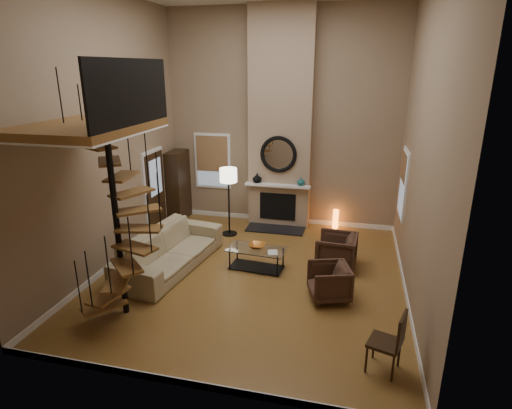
% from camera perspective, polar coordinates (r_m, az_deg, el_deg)
% --- Properties ---
extents(ground, '(6.00, 6.50, 0.01)m').
position_cam_1_polar(ground, '(8.67, -0.62, -9.67)').
color(ground, olive).
rests_on(ground, ground).
extents(back_wall, '(6.00, 0.02, 5.50)m').
position_cam_1_polar(back_wall, '(10.91, 3.55, 11.38)').
color(back_wall, '#90785D').
rests_on(back_wall, ground).
extents(front_wall, '(6.00, 0.02, 5.50)m').
position_cam_1_polar(front_wall, '(4.76, -10.27, 1.99)').
color(front_wall, '#90785D').
rests_on(front_wall, ground).
extents(left_wall, '(0.02, 6.50, 5.50)m').
position_cam_1_polar(left_wall, '(8.97, -19.85, 8.84)').
color(left_wall, '#90785D').
rests_on(left_wall, ground).
extents(right_wall, '(0.02, 6.50, 5.50)m').
position_cam_1_polar(right_wall, '(7.62, 21.93, 7.08)').
color(right_wall, '#90785D').
rests_on(right_wall, ground).
extents(baseboard_back, '(6.00, 0.02, 0.12)m').
position_cam_1_polar(baseboard_back, '(11.54, 3.28, -2.00)').
color(baseboard_back, white).
rests_on(baseboard_back, ground).
extents(baseboard_front, '(6.00, 0.02, 0.12)m').
position_cam_1_polar(baseboard_front, '(6.08, -8.69, -23.09)').
color(baseboard_front, white).
rests_on(baseboard_front, ground).
extents(baseboard_left, '(0.02, 6.50, 0.12)m').
position_cam_1_polar(baseboard_left, '(9.73, -18.10, -6.94)').
color(baseboard_left, white).
rests_on(baseboard_left, ground).
extents(baseboard_right, '(0.02, 6.50, 0.12)m').
position_cam_1_polar(baseboard_right, '(8.51, 19.70, -10.93)').
color(baseboard_right, white).
rests_on(baseboard_right, ground).
extents(chimney_breast, '(1.60, 0.38, 5.50)m').
position_cam_1_polar(chimney_breast, '(10.73, 3.37, 11.26)').
color(chimney_breast, '#9C8065').
rests_on(chimney_breast, ground).
extents(hearth, '(1.50, 0.60, 0.04)m').
position_cam_1_polar(hearth, '(10.94, 2.64, -3.39)').
color(hearth, black).
rests_on(hearth, ground).
extents(firebox, '(0.95, 0.02, 0.72)m').
position_cam_1_polar(firebox, '(11.02, 2.97, -0.28)').
color(firebox, black).
rests_on(firebox, chimney_breast).
extents(mantel, '(1.70, 0.18, 0.06)m').
position_cam_1_polar(mantel, '(10.77, 2.94, 2.61)').
color(mantel, white).
rests_on(mantel, chimney_breast).
extents(mirror_frame, '(0.94, 0.10, 0.94)m').
position_cam_1_polar(mirror_frame, '(10.64, 3.07, 6.85)').
color(mirror_frame, black).
rests_on(mirror_frame, chimney_breast).
extents(mirror_disc, '(0.80, 0.01, 0.80)m').
position_cam_1_polar(mirror_disc, '(10.65, 3.08, 6.86)').
color(mirror_disc, white).
rests_on(mirror_disc, chimney_breast).
extents(vase_left, '(0.24, 0.24, 0.25)m').
position_cam_1_polar(vase_left, '(10.88, 0.14, 3.63)').
color(vase_left, black).
rests_on(vase_left, mantel).
extents(vase_right, '(0.20, 0.20, 0.21)m').
position_cam_1_polar(vase_right, '(10.69, 6.16, 3.15)').
color(vase_right, '#175252').
rests_on(vase_right, mantel).
extents(window_back, '(1.02, 0.06, 1.52)m').
position_cam_1_polar(window_back, '(11.55, -5.96, 6.03)').
color(window_back, white).
rests_on(window_back, back_wall).
extents(window_right, '(0.06, 1.02, 1.52)m').
position_cam_1_polar(window_right, '(9.79, 19.49, 2.86)').
color(window_right, white).
rests_on(window_right, right_wall).
extents(entry_door, '(0.10, 1.05, 2.16)m').
position_cam_1_polar(entry_door, '(10.83, -13.61, 1.65)').
color(entry_door, white).
rests_on(entry_door, ground).
extents(loft, '(1.70, 2.20, 1.09)m').
position_cam_1_polar(loft, '(6.90, -21.60, 10.17)').
color(loft, brown).
rests_on(loft, left_wall).
extents(spiral_stair, '(1.47, 1.47, 4.06)m').
position_cam_1_polar(spiral_stair, '(7.09, -18.45, -1.43)').
color(spiral_stair, black).
rests_on(spiral_stair, ground).
extents(hutch, '(0.40, 0.85, 1.91)m').
position_cam_1_polar(hutch, '(11.69, -10.56, 2.56)').
color(hutch, black).
rests_on(hutch, ground).
extents(sofa, '(1.46, 2.92, 0.82)m').
position_cam_1_polar(sofa, '(9.04, -11.66, -6.03)').
color(sofa, tan).
rests_on(sofa, ground).
extents(armchair_near, '(0.88, 0.86, 0.75)m').
position_cam_1_polar(armchair_near, '(9.01, 11.38, -6.37)').
color(armchair_near, '#422A1E').
rests_on(armchair_near, ground).
extents(armchair_far, '(0.89, 0.87, 0.65)m').
position_cam_1_polar(armchair_far, '(7.82, 10.43, -10.32)').
color(armchair_far, '#422A1E').
rests_on(armchair_far, ground).
extents(coffee_table, '(1.27, 0.71, 0.45)m').
position_cam_1_polar(coffee_table, '(8.82, 0.07, -7.04)').
color(coffee_table, silver).
rests_on(coffee_table, ground).
extents(bowl, '(0.35, 0.35, 0.09)m').
position_cam_1_polar(bowl, '(8.78, 0.15, -5.65)').
color(bowl, '#C16F22').
rests_on(bowl, coffee_table).
extents(book, '(0.26, 0.31, 0.03)m').
position_cam_1_polar(book, '(8.54, 2.14, -6.61)').
color(book, gray).
rests_on(book, coffee_table).
extents(floor_lamp, '(0.42, 0.42, 1.74)m').
position_cam_1_polar(floor_lamp, '(10.24, -3.79, 3.29)').
color(floor_lamp, black).
rests_on(floor_lamp, ground).
extents(accent_lamp, '(0.14, 0.14, 0.51)m').
position_cam_1_polar(accent_lamp, '(11.17, 10.81, -1.98)').
color(accent_lamp, orange).
rests_on(accent_lamp, ground).
extents(side_chair, '(0.54, 0.53, 0.94)m').
position_cam_1_polar(side_chair, '(6.26, 18.02, -17.14)').
color(side_chair, black).
rests_on(side_chair, ground).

